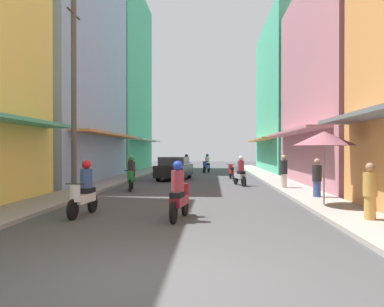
% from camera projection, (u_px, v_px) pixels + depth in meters
% --- Properties ---
extents(ground_plane, '(86.77, 86.77, 0.00)m').
position_uv_depth(ground_plane, '(195.00, 184.00, 21.15)').
color(ground_plane, '#424244').
extents(sidewalk_left, '(1.71, 47.44, 0.12)m').
position_uv_depth(sidewalk_left, '(110.00, 182.00, 21.41)').
color(sidewalk_left, gray).
rests_on(sidewalk_left, ground).
extents(sidewalk_right, '(1.71, 47.44, 0.12)m').
position_uv_depth(sidewalk_right, '(282.00, 183.00, 20.89)').
color(sidewalk_right, '#9E9991').
rests_on(sidewalk_right, ground).
extents(building_left_mid, '(7.05, 12.49, 13.62)m').
position_uv_depth(building_left_mid, '(54.00, 69.00, 23.09)').
color(building_left_mid, '#8CA5CC').
rests_on(building_left_mid, ground).
extents(building_left_far, '(7.05, 11.81, 16.66)m').
position_uv_depth(building_left_far, '(110.00, 82.00, 35.64)').
color(building_left_far, '#4CB28C').
rests_on(building_left_far, ground).
extents(building_right_mid, '(7.05, 11.88, 10.73)m').
position_uv_depth(building_right_mid, '(360.00, 83.00, 19.79)').
color(building_right_mid, '#B7727F').
rests_on(building_right_mid, ground).
extents(building_right_far, '(7.05, 13.88, 13.27)m').
position_uv_depth(building_right_far, '(299.00, 97.00, 33.64)').
color(building_right_far, '#4CB28C').
rests_on(building_right_far, ground).
extents(motorbike_white, '(0.55, 1.81, 1.58)m').
position_uv_depth(motorbike_white, '(84.00, 191.00, 10.73)').
color(motorbike_white, black).
rests_on(motorbike_white, ground).
extents(motorbike_maroon, '(0.58, 1.80, 1.58)m').
position_uv_depth(motorbike_maroon, '(179.00, 193.00, 10.16)').
color(motorbike_maroon, black).
rests_on(motorbike_maroon, ground).
extents(motorbike_silver, '(0.69, 1.76, 1.58)m').
position_uv_depth(motorbike_silver, '(240.00, 172.00, 20.04)').
color(motorbike_silver, black).
rests_on(motorbike_silver, ground).
extents(motorbike_red, '(0.55, 1.81, 0.96)m').
position_uv_depth(motorbike_red, '(232.00, 171.00, 24.34)').
color(motorbike_red, black).
rests_on(motorbike_red, ground).
extents(motorbike_blue, '(0.70, 1.76, 1.58)m').
position_uv_depth(motorbike_blue, '(207.00, 164.00, 31.79)').
color(motorbike_blue, black).
rests_on(motorbike_blue, ground).
extents(motorbike_orange, '(0.55, 1.81, 1.58)m').
position_uv_depth(motorbike_orange, '(187.00, 166.00, 27.89)').
color(motorbike_orange, black).
rests_on(motorbike_orange, ground).
extents(motorbike_green, '(0.56, 1.80, 1.58)m').
position_uv_depth(motorbike_green, '(131.00, 175.00, 17.65)').
color(motorbike_green, black).
rests_on(motorbike_green, ground).
extents(parked_car, '(2.15, 4.25, 1.45)m').
position_uv_depth(parked_car, '(174.00, 168.00, 23.95)').
color(parked_car, black).
rests_on(parked_car, ground).
extents(pedestrian_midway, '(0.34, 0.34, 1.64)m').
position_uv_depth(pedestrian_midway, '(284.00, 173.00, 17.75)').
color(pedestrian_midway, beige).
rests_on(pedestrian_midway, ground).
extents(pedestrian_far, '(0.34, 0.34, 1.55)m').
position_uv_depth(pedestrian_far, '(131.00, 167.00, 24.60)').
color(pedestrian_far, '#BF8C3F').
rests_on(pedestrian_far, ground).
extents(pedestrian_crossing, '(0.34, 0.34, 1.55)m').
position_uv_depth(pedestrian_crossing, '(317.00, 179.00, 14.17)').
color(pedestrian_crossing, '#334C8C').
rests_on(pedestrian_crossing, ground).
extents(pedestrian_foreground, '(0.34, 0.34, 1.54)m').
position_uv_depth(pedestrian_foreground, '(370.00, 194.00, 9.52)').
color(pedestrian_foreground, '#BF8C3F').
rests_on(pedestrian_foreground, ground).
extents(vendor_umbrella, '(1.93, 1.93, 2.46)m').
position_uv_depth(vendor_umbrella, '(324.00, 138.00, 11.96)').
color(vendor_umbrella, '#99999E').
rests_on(vendor_umbrella, ground).
extents(utility_pole, '(0.20, 1.20, 7.55)m').
position_uv_depth(utility_pole, '(74.00, 97.00, 14.16)').
color(utility_pole, '#4C4C4F').
rests_on(utility_pole, ground).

